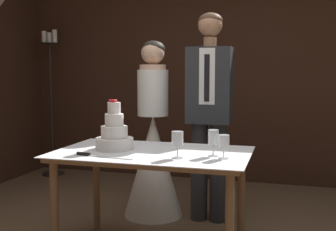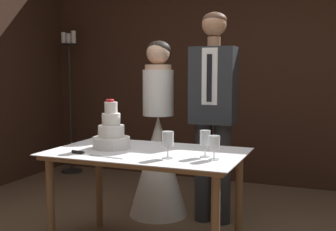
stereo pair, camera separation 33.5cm
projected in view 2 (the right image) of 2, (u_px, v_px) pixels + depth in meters
The scene contains 10 objects.
wall_back at pixel (239, 63), 4.99m from camera, with size 5.23×0.12×2.85m, color #382116.
cake_table at pixel (147, 163), 3.01m from camera, with size 1.38×0.83×0.76m.
tiered_cake at pixel (111, 134), 3.11m from camera, with size 0.28×0.28×0.37m.
cake_knife at pixel (87, 154), 2.87m from camera, with size 0.43×0.07×0.02m.
wine_glass_near at pixel (214, 144), 2.71m from camera, with size 0.07×0.07×0.16m.
wine_glass_middle at pixel (168, 140), 2.74m from camera, with size 0.08×0.08×0.18m.
wine_glass_far at pixel (205, 139), 2.79m from camera, with size 0.07×0.07×0.18m.
bride at pixel (158, 152), 3.86m from camera, with size 0.54×0.54×1.60m.
groom at pixel (213, 108), 3.63m from camera, with size 0.38×0.25×1.82m.
candle_stand at pixel (70, 99), 5.48m from camera, with size 0.28×0.28×1.84m.
Camera 2 is at (1.09, -2.50, 1.32)m, focal length 45.00 mm.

